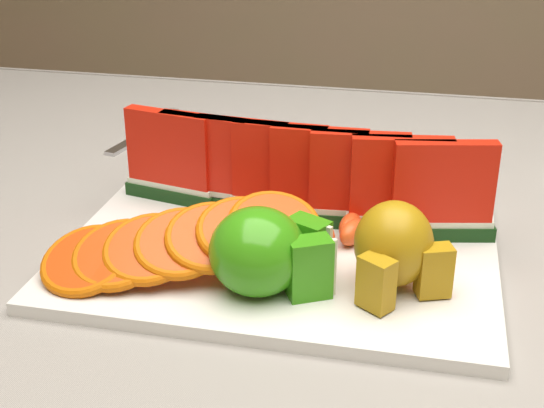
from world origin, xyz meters
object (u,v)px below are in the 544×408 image
object	(u,v)px
apple_cluster	(266,253)
platter	(281,250)
fork	(148,131)
pear_cluster	(395,248)

from	to	relation	value
apple_cluster	platter	bearing A→B (deg)	92.60
platter	fork	xyz separation A→B (m)	(-0.25, 0.30, -0.00)
fork	pear_cluster	bearing A→B (deg)	-45.02
platter	pear_cluster	world-z (taller)	pear_cluster
pear_cluster	fork	size ratio (longest dim) A/B	0.50
apple_cluster	pear_cluster	distance (m)	0.11
apple_cluster	pear_cluster	bearing A→B (deg)	11.58
apple_cluster	pear_cluster	world-z (taller)	pear_cluster
platter	fork	world-z (taller)	platter
platter	apple_cluster	xyz separation A→B (m)	(0.00, -0.08, 0.04)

